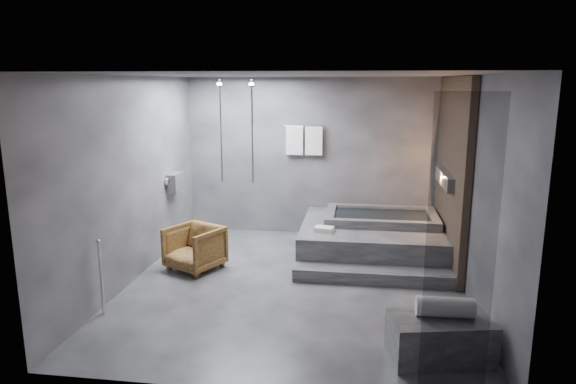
# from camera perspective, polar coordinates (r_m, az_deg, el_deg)

# --- Properties ---
(room) EXTENTS (5.00, 5.04, 2.82)m
(room) POSITION_cam_1_polar(r_m,az_deg,el_deg) (6.85, 4.35, 3.86)
(room) COLOR #2D2D30
(room) RESTS_ON ground
(tub_deck) EXTENTS (2.20, 2.00, 0.50)m
(tub_deck) POSITION_cam_1_polar(r_m,az_deg,el_deg) (8.35, 9.24, -5.18)
(tub_deck) COLOR #323235
(tub_deck) RESTS_ON ground
(tub_step) EXTENTS (2.20, 0.36, 0.18)m
(tub_step) POSITION_cam_1_polar(r_m,az_deg,el_deg) (7.29, 9.37, -9.14)
(tub_step) COLOR #323235
(tub_step) RESTS_ON ground
(concrete_bench) EXTENTS (1.07, 0.73, 0.44)m
(concrete_bench) POSITION_cam_1_polar(r_m,az_deg,el_deg) (5.50, 16.52, -15.37)
(concrete_bench) COLOR #313134
(concrete_bench) RESTS_ON ground
(driftwood_chair) EXTENTS (0.94, 0.95, 0.65)m
(driftwood_chair) POSITION_cam_1_polar(r_m,az_deg,el_deg) (7.71, -10.34, -6.12)
(driftwood_chair) COLOR #432B10
(driftwood_chair) RESTS_ON ground
(rolled_towel) EXTENTS (0.56, 0.21, 0.20)m
(rolled_towel) POSITION_cam_1_polar(r_m,az_deg,el_deg) (5.41, 17.04, -12.12)
(rolled_towel) COLOR silver
(rolled_towel) RESTS_ON concrete_bench
(deck_towel) EXTENTS (0.31, 0.25, 0.07)m
(deck_towel) POSITION_cam_1_polar(r_m,az_deg,el_deg) (7.77, 4.02, -4.15)
(deck_towel) COLOR silver
(deck_towel) RESTS_ON tub_deck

